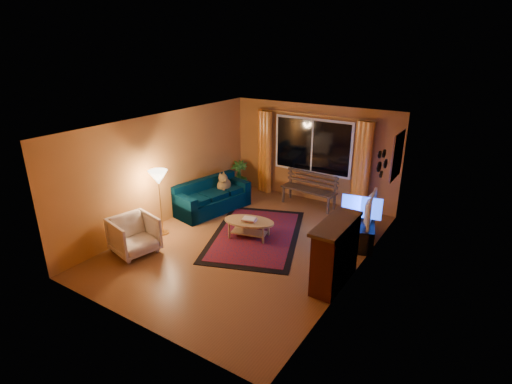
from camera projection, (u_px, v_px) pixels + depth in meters
The scene contains 22 objects.
floor at pixel (248, 244), 8.32m from camera, with size 4.50×6.00×0.02m, color brown.
ceiling at pixel (247, 124), 7.43m from camera, with size 4.50×6.00×0.02m, color white.
wall_back at pixel (313, 153), 10.24m from camera, with size 4.50×0.02×2.50m, color #BB7737.
wall_left at pixel (165, 169), 9.01m from camera, with size 0.02×6.00×2.50m, color #BB7737.
wall_right at pixel (359, 212), 6.73m from camera, with size 0.02×6.00×2.50m, color #BB7737.
window at pixel (312, 146), 10.12m from camera, with size 2.00×0.02×1.30m, color black.
curtain_rod at pixel (313, 115), 9.80m from camera, with size 0.03×0.03×3.20m, color #BF8C3F.
curtain_left at pixel (265, 152), 10.87m from camera, with size 0.36×0.36×2.24m, color orange.
curtain_right at pixel (362, 168), 9.51m from camera, with size 0.36×0.36×2.24m, color orange.
bench at pixel (308, 198), 10.14m from camera, with size 1.43×0.42×0.43m, color #3D2C1E.
potted_plant at pixel (239, 176), 11.18m from camera, with size 0.46×0.46×0.83m, color #235B1E.
sofa at pixel (212, 196), 9.80m from camera, with size 0.81×1.89×0.76m, color black.
dog at pixel (224, 183), 10.04m from camera, with size 0.29×0.40×0.44m, color olive, non-canonical shape.
armchair at pixel (134, 233), 7.83m from camera, with size 0.80×0.75×0.82m, color beige.
floor_lamp at pixel (161, 203), 8.49m from camera, with size 0.24×0.24×1.44m, color #BF8C3F.
rug at pixel (256, 235), 8.65m from camera, with size 1.81×2.86×0.02m, color maroon.
coffee_table at pixel (249, 229), 8.50m from camera, with size 1.09×1.09×0.40m, color tan.
tv_console at pixel (364, 232), 8.27m from camera, with size 0.39×1.17×0.49m, color black.
television at pixel (366, 208), 8.08m from camera, with size 1.01×0.13×0.58m, color black.
fireplace at pixel (335, 255), 6.77m from camera, with size 0.40×1.20×1.10m, color maroon.
mirror_cluster at pixel (382, 162), 7.59m from camera, with size 0.06×0.60×0.56m, color black, non-canonical shape.
painting at pixel (397, 156), 8.54m from camera, with size 0.04×0.76×0.96m, color #D65325.
Camera 1 is at (4.12, -6.14, 3.95)m, focal length 28.00 mm.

